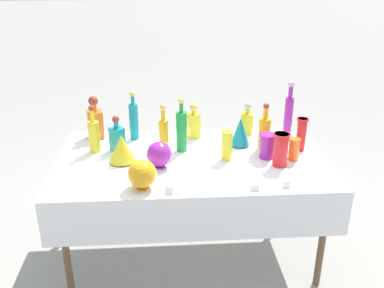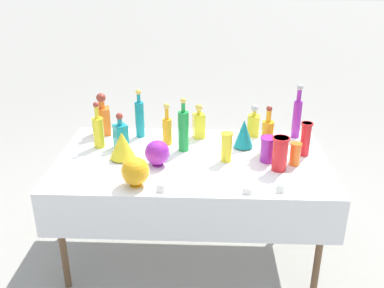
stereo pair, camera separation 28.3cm
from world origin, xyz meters
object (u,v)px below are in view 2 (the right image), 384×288
at_px(round_bowl_0, 157,153).
at_px(fluted_vase_0, 244,133).
at_px(tall_bottle_5, 183,130).
at_px(fluted_vase_1, 122,145).
at_px(square_decanter_3, 103,118).
at_px(slender_vase_1, 280,153).
at_px(tall_bottle_4, 297,115).
at_px(slender_vase_3, 268,149).
at_px(tall_bottle_0, 267,135).
at_px(slender_vase_0, 295,153).
at_px(square_decanter_1, 199,123).
at_px(tall_bottle_2, 140,117).
at_px(square_decanter_2, 121,134).
at_px(slender_vase_4, 227,146).
at_px(tall_bottle_1, 167,128).
at_px(cardboard_box_behind_left, 202,175).
at_px(square_decanter_0, 254,123).
at_px(slender_vase_2, 306,138).
at_px(tall_bottle_3, 98,131).
at_px(round_bowl_1, 135,171).

bearing_deg(round_bowl_0, fluted_vase_0, 27.84).
distance_m(tall_bottle_5, fluted_vase_1, 0.43).
xyz_separation_m(square_decanter_3, slender_vase_1, (1.24, -0.55, -0.01)).
xyz_separation_m(tall_bottle_4, slender_vase_3, (-0.26, -0.43, -0.08)).
bearing_deg(tall_bottle_0, slender_vase_0, -47.77).
xyz_separation_m(tall_bottle_5, square_decanter_1, (0.10, 0.23, -0.04)).
relative_size(tall_bottle_2, square_decanter_2, 1.43).
relative_size(slender_vase_0, slender_vase_4, 0.76).
bearing_deg(fluted_vase_1, fluted_vase_0, 14.80).
bearing_deg(tall_bottle_1, cardboard_box_behind_left, 69.32).
bearing_deg(square_decanter_1, square_decanter_0, 7.70).
bearing_deg(tall_bottle_5, square_decanter_3, 156.38).
relative_size(tall_bottle_2, slender_vase_1, 1.66).
distance_m(square_decanter_0, square_decanter_3, 1.13).
xyz_separation_m(tall_bottle_1, slender_vase_2, (0.94, -0.15, 0.01)).
distance_m(slender_vase_1, round_bowl_0, 0.77).
distance_m(tall_bottle_4, slender_vase_2, 0.32).
relative_size(square_decanter_3, slender_vase_0, 2.12).
bearing_deg(tall_bottle_5, slender_vase_2, -3.21).
relative_size(slender_vase_0, fluted_vase_0, 0.73).
height_order(tall_bottle_4, tall_bottle_5, tall_bottle_4).
xyz_separation_m(square_decanter_3, slender_vase_4, (0.91, -0.43, -0.02)).
distance_m(tall_bottle_4, cardboard_box_behind_left, 1.14).
xyz_separation_m(tall_bottle_2, fluted_vase_1, (-0.06, -0.39, -0.05)).
relative_size(tall_bottle_2, slender_vase_4, 1.84).
bearing_deg(fluted_vase_1, cardboard_box_behind_left, 60.34).
xyz_separation_m(tall_bottle_2, square_decanter_2, (-0.11, -0.20, -0.05)).
distance_m(square_decanter_0, fluted_vase_0, 0.24).
xyz_separation_m(tall_bottle_1, tall_bottle_3, (-0.48, -0.08, 0.01)).
bearing_deg(cardboard_box_behind_left, slender_vase_0, -57.44).
bearing_deg(tall_bottle_1, tall_bottle_5, -40.73).
bearing_deg(slender_vase_3, square_decanter_0, 96.71).
distance_m(tall_bottle_2, slender_vase_3, 0.98).
height_order(square_decanter_0, fluted_vase_1, square_decanter_0).
bearing_deg(tall_bottle_3, tall_bottle_2, 38.20).
xyz_separation_m(slender_vase_2, round_bowl_0, (-0.98, -0.20, -0.04)).
height_order(slender_vase_3, fluted_vase_0, fluted_vase_0).
distance_m(square_decanter_0, slender_vase_3, 0.44).
xyz_separation_m(tall_bottle_1, round_bowl_0, (-0.03, -0.35, -0.03)).
relative_size(tall_bottle_0, slender_vase_2, 1.45).
height_order(square_decanter_1, round_bowl_1, square_decanter_1).
distance_m(tall_bottle_4, slender_vase_1, 0.58).
distance_m(tall_bottle_2, cardboard_box_behind_left, 1.02).
relative_size(tall_bottle_5, square_decanter_0, 1.56).
bearing_deg(tall_bottle_4, tall_bottle_1, -170.02).
distance_m(slender_vase_0, fluted_vase_0, 0.41).
height_order(fluted_vase_0, fluted_vase_1, fluted_vase_0).
xyz_separation_m(tall_bottle_0, fluted_vase_1, (-0.97, -0.13, -0.03)).
height_order(square_decanter_2, fluted_vase_1, square_decanter_2).
height_order(slender_vase_0, slender_vase_3, slender_vase_3).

